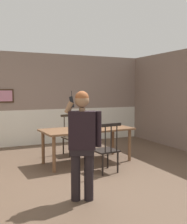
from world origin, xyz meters
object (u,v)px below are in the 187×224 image
object	(u,v)px
dining_table	(87,132)
chair_near_window	(106,149)
person_figure	(83,139)
chair_by_doorway	(72,136)

from	to	relation	value
dining_table	chair_near_window	distance (m)	0.87
dining_table	person_figure	bearing A→B (deg)	-114.87
person_figure	chair_by_doorway	bearing A→B (deg)	-83.50
dining_table	chair_near_window	size ratio (longest dim) A/B	2.08
dining_table	chair_by_doorway	size ratio (longest dim) A/B	2.06
dining_table	chair_near_window	bearing A→B (deg)	-86.25
dining_table	chair_near_window	world-z (taller)	chair_near_window
chair_near_window	person_figure	xyz separation A→B (m)	(-0.93, -1.04, 0.45)
dining_table	chair_by_doorway	bearing A→B (deg)	93.79
chair_by_doorway	person_figure	distance (m)	2.89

